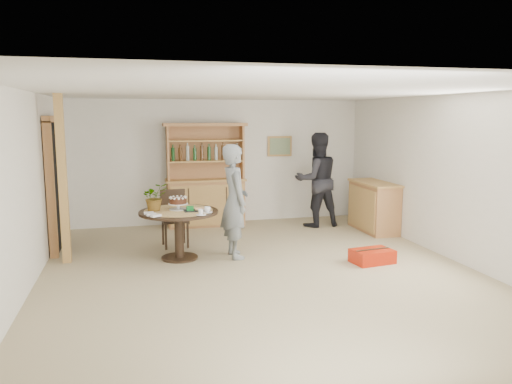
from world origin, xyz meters
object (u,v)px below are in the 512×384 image
object	(u,v)px
sideboard	(374,206)
adult_person	(317,180)
teen_boy	(235,201)
hutch	(206,191)
dining_chair	(174,214)
dining_table	(179,220)
red_suitcase	(372,256)

from	to	relation	value
sideboard	adult_person	distance (m)	1.21
adult_person	teen_boy	bearing A→B (deg)	37.55
hutch	sideboard	world-z (taller)	hutch
sideboard	teen_boy	world-z (taller)	teen_boy
dining_chair	adult_person	size ratio (longest dim) A/B	0.51
dining_table	teen_boy	xyz separation A→B (m)	(0.85, -0.10, 0.27)
dining_table	teen_boy	world-z (taller)	teen_boy
hutch	red_suitcase	xyz separation A→B (m)	(2.04, -3.17, -0.59)
dining_table	dining_chair	size ratio (longest dim) A/B	1.27
dining_table	sideboard	bearing A→B (deg)	14.98
red_suitcase	sideboard	bearing A→B (deg)	54.75
hutch	sideboard	xyz separation A→B (m)	(3.04, -1.24, -0.22)
sideboard	red_suitcase	xyz separation A→B (m)	(-1.00, -1.93, -0.37)
sideboard	dining_table	xyz separation A→B (m)	(-3.78, -1.01, 0.13)
adult_person	red_suitcase	world-z (taller)	adult_person
sideboard	red_suitcase	bearing A→B (deg)	-117.44
dining_table	red_suitcase	distance (m)	2.97
hutch	teen_boy	world-z (taller)	hutch
hutch	red_suitcase	size ratio (longest dim) A/B	3.14
sideboard	dining_chair	bearing A→B (deg)	-177.24
hutch	sideboard	size ratio (longest dim) A/B	1.62
adult_person	red_suitcase	xyz separation A→B (m)	(-0.09, -2.58, -0.83)
adult_person	red_suitcase	distance (m)	2.71
dining_table	adult_person	xyz separation A→B (m)	(2.87, 1.67, 0.32)
sideboard	adult_person	bearing A→B (deg)	144.44
sideboard	teen_boy	xyz separation A→B (m)	(-2.93, -1.11, 0.41)
sideboard	adult_person	size ratio (longest dim) A/B	0.68
dining_table	adult_person	world-z (taller)	adult_person
sideboard	teen_boy	distance (m)	3.16
hutch	dining_table	world-z (taller)	hutch
hutch	adult_person	xyz separation A→B (m)	(2.12, -0.59, 0.24)
dining_chair	teen_boy	world-z (taller)	teen_boy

